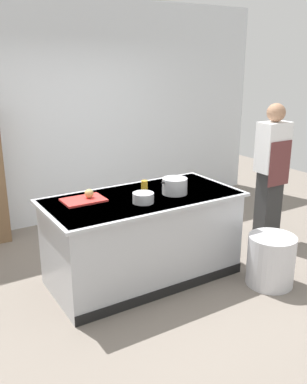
{
  "coord_description": "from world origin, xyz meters",
  "views": [
    {
      "loc": [
        -2.01,
        -3.45,
        2.21
      ],
      "look_at": [
        0.25,
        0.2,
        0.85
      ],
      "focal_mm": 39.37,
      "sensor_mm": 36.0,
      "label": 1
    }
  ],
  "objects_px": {
    "onion": "(89,193)",
    "mixing_bowl": "(143,198)",
    "stock_pot": "(175,186)",
    "person_chef": "(271,170)",
    "juice_cup": "(145,185)",
    "trash_bin": "(271,260)"
  },
  "relations": [
    {
      "from": "stock_pot",
      "to": "person_chef",
      "type": "bearing_deg",
      "value": 4.45
    },
    {
      "from": "mixing_bowl",
      "to": "person_chef",
      "type": "xyz_separation_m",
      "value": [
        1.93,
        0.19,
        -0.04
      ]
    },
    {
      "from": "stock_pot",
      "to": "juice_cup",
      "type": "height_order",
      "value": "stock_pot"
    },
    {
      "from": "stock_pot",
      "to": "mixing_bowl",
      "type": "relative_size",
      "value": 1.57
    },
    {
      "from": "juice_cup",
      "to": "trash_bin",
      "type": "bearing_deg",
      "value": -47.43
    },
    {
      "from": "onion",
      "to": "person_chef",
      "type": "xyz_separation_m",
      "value": [
        2.33,
        -0.16,
        -0.05
      ]
    },
    {
      "from": "person_chef",
      "to": "mixing_bowl",
      "type": "bearing_deg",
      "value": 106.28
    },
    {
      "from": "mixing_bowl",
      "to": "juice_cup",
      "type": "distance_m",
      "value": 0.42
    },
    {
      "from": "stock_pot",
      "to": "person_chef",
      "type": "distance_m",
      "value": 1.52
    },
    {
      "from": "juice_cup",
      "to": "person_chef",
      "type": "distance_m",
      "value": 1.71
    },
    {
      "from": "stock_pot",
      "to": "mixing_bowl",
      "type": "xyz_separation_m",
      "value": [
        -0.41,
        -0.08,
        -0.03
      ]
    },
    {
      "from": "juice_cup",
      "to": "person_chef",
      "type": "xyz_separation_m",
      "value": [
        1.71,
        -0.16,
        -0.04
      ]
    },
    {
      "from": "juice_cup",
      "to": "trash_bin",
      "type": "relative_size",
      "value": 0.19
    },
    {
      "from": "stock_pot",
      "to": "person_chef",
      "type": "xyz_separation_m",
      "value": [
        1.51,
        0.12,
        -0.07
      ]
    },
    {
      "from": "onion",
      "to": "stock_pot",
      "type": "relative_size",
      "value": 0.27
    },
    {
      "from": "person_chef",
      "to": "stock_pot",
      "type": "bearing_deg",
      "value": 105.01
    },
    {
      "from": "onion",
      "to": "mixing_bowl",
      "type": "height_order",
      "value": "onion"
    },
    {
      "from": "trash_bin",
      "to": "person_chef",
      "type": "bearing_deg",
      "value": 45.64
    },
    {
      "from": "mixing_bowl",
      "to": "trash_bin",
      "type": "distance_m",
      "value": 1.46
    },
    {
      "from": "stock_pot",
      "to": "mixing_bowl",
      "type": "bearing_deg",
      "value": -169.67
    },
    {
      "from": "onion",
      "to": "mixing_bowl",
      "type": "xyz_separation_m",
      "value": [
        0.4,
        -0.35,
        -0.02
      ]
    },
    {
      "from": "trash_bin",
      "to": "onion",
      "type": "bearing_deg",
      "value": 147.24
    }
  ]
}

